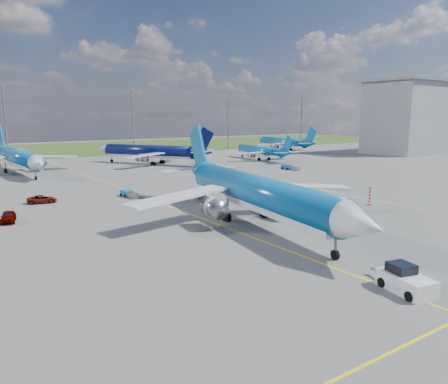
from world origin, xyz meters
TOP-DOWN VIEW (x-y plane):
  - ground at (0.00, 0.00)m, footprint 400.00×400.00m
  - grass_strip at (0.00, 150.00)m, footprint 400.00×80.00m
  - taxiway_lines at (0.17, 27.70)m, footprint 60.25×160.00m
  - floodlight_masts at (10.00, 110.00)m, footprint 202.20×0.50m
  - terminal_building at (120.00, 60.00)m, footprint 42.00×22.00m
  - warning_post at (26.00, 8.00)m, footprint 0.50×0.50m
  - bg_jet_nnw at (-12.11, 78.41)m, footprint 33.85×43.03m
  - bg_jet_n at (21.94, 79.48)m, footprint 46.47×49.29m
  - bg_jet_ne at (55.48, 71.37)m, footprint 24.73×31.53m
  - bg_jet_ene at (84.17, 93.20)m, footprint 28.65×36.81m
  - main_airliner at (4.18, 8.37)m, footprint 41.27×50.35m
  - pushback_tug at (0.59, -15.00)m, footprint 3.28×6.41m
  - service_car_a at (-21.91, 27.48)m, footprint 2.63×4.57m
  - service_car_b at (-15.52, 38.16)m, footprint 4.74×2.70m
  - service_car_c at (7.09, 25.95)m, footprint 3.78×5.26m
  - baggage_tug_w at (12.40, 19.18)m, footprint 2.52×4.36m
  - baggage_tug_c at (-2.10, 35.43)m, footprint 1.68×4.76m
  - baggage_tug_e at (46.02, 47.70)m, footprint 2.17×5.46m

SIDE VIEW (x-z plane):
  - ground at x=0.00m, z-range 0.00..0.00m
  - bg_jet_nnw at x=-12.11m, z-range -5.39..5.39m
  - bg_jet_n at x=21.94m, z-range -5.15..5.15m
  - bg_jet_ne at x=55.48m, z-range -3.97..3.97m
  - bg_jet_ene at x=84.17m, z-range -4.68..4.68m
  - main_airliner at x=4.18m, z-range -5.97..5.97m
  - grass_strip at x=0.00m, z-range 0.00..0.01m
  - taxiway_lines at x=0.17m, z-range 0.00..0.02m
  - baggage_tug_w at x=12.40m, z-range -0.03..0.92m
  - baggage_tug_c at x=-2.10m, z-range -0.03..1.01m
  - baggage_tug_e at x=46.02m, z-range -0.04..1.15m
  - service_car_b at x=-15.52m, z-range 0.00..1.25m
  - service_car_c at x=7.09m, z-range 0.00..1.41m
  - service_car_a at x=-21.91m, z-range 0.00..1.46m
  - pushback_tug at x=0.59m, z-range -0.20..1.92m
  - warning_post at x=26.00m, z-range 0.00..3.00m
  - floodlight_masts at x=10.00m, z-range 1.21..23.91m
  - terminal_building at x=120.00m, z-range 0.07..26.07m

